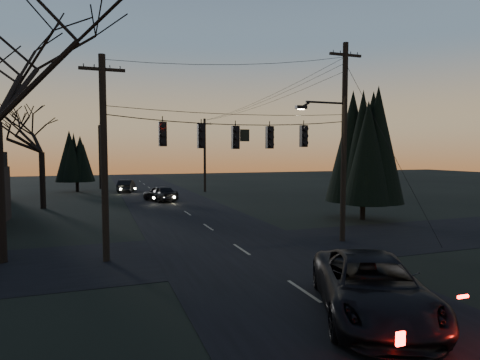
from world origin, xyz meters
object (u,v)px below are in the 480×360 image
object	(u,v)px
utility_pole_far_l	(101,189)
sedan_oncoming_a	(160,193)
utility_pole_right	(342,241)
utility_pole_far_r	(205,192)
evergreen_right	(364,152)
suv_near	(372,287)
sedan_oncoming_b	(126,186)
utility_pole_left	(106,261)

from	to	relation	value
utility_pole_far_l	sedan_oncoming_a	world-z (taller)	utility_pole_far_l
utility_pole_right	utility_pole_far_l	xyz separation A→B (m)	(-11.50, 36.00, 0.00)
utility_pole_far_r	utility_pole_far_l	xyz separation A→B (m)	(-11.50, 8.00, 0.00)
evergreen_right	suv_near	xyz separation A→B (m)	(-9.83, -13.66, -3.80)
evergreen_right	sedan_oncoming_b	xyz separation A→B (m)	(-13.83, 25.29, -3.91)
utility_pole_far_r	utility_pole_far_l	bearing A→B (deg)	145.18
utility_pole_left	evergreen_right	xyz separation A→B (m)	(16.63, 5.27, 4.62)
utility_pole_far_l	sedan_oncoming_b	world-z (taller)	utility_pole_far_l
sedan_oncoming_a	sedan_oncoming_b	size ratio (longest dim) A/B	1.02
utility_pole_far_r	suv_near	size ratio (longest dim) A/B	1.44
utility_pole_left	evergreen_right	bearing A→B (deg)	17.57
utility_pole_right	suv_near	distance (m)	9.66
utility_pole_right	utility_pole_far_l	bearing A→B (deg)	107.72
utility_pole_left	utility_pole_far_r	world-z (taller)	same
utility_pole_left	utility_pole_far_r	xyz separation A→B (m)	(11.50, 28.00, 0.00)
utility_pole_far_l	suv_near	xyz separation A→B (m)	(6.80, -44.40, 0.82)
utility_pole_right	evergreen_right	world-z (taller)	evergreen_right
utility_pole_right	utility_pole_far_r	world-z (taller)	utility_pole_right
utility_pole_right	utility_pole_left	distance (m)	11.50
utility_pole_far_r	sedan_oncoming_b	distance (m)	9.10
utility_pole_far_r	utility_pole_left	bearing A→B (deg)	-112.33
utility_pole_left	sedan_oncoming_a	size ratio (longest dim) A/B	1.95
evergreen_right	suv_near	distance (m)	17.25
sedan_oncoming_b	utility_pole_left	bearing A→B (deg)	97.52
utility_pole_far_r	suv_near	bearing A→B (deg)	-97.36
utility_pole_right	sedan_oncoming_a	bearing A→B (deg)	107.24
evergreen_right	utility_pole_far_l	bearing A→B (deg)	118.41
utility_pole_far_r	utility_pole_right	bearing A→B (deg)	-90.00
utility_pole_left	suv_near	bearing A→B (deg)	-50.99
utility_pole_left	utility_pole_far_l	xyz separation A→B (m)	(0.00, 36.00, 0.00)
evergreen_right	sedan_oncoming_b	distance (m)	29.09
utility_pole_far_l	evergreen_right	distance (m)	35.25
utility_pole_right	sedan_oncoming_b	bearing A→B (deg)	105.89
utility_pole_left	utility_pole_far_r	size ratio (longest dim) A/B	1.00
sedan_oncoming_b	suv_near	bearing A→B (deg)	108.62
evergreen_right	sedan_oncoming_b	size ratio (longest dim) A/B	1.88
evergreen_right	utility_pole_left	bearing A→B (deg)	-162.43
suv_near	utility_pole_right	bearing A→B (deg)	84.94
utility_pole_right	utility_pole_far_r	distance (m)	28.00
utility_pole_left	sedan_oncoming_b	size ratio (longest dim) A/B	1.99
utility_pole_right	utility_pole_far_r	xyz separation A→B (m)	(0.00, 28.00, 0.00)
utility_pole_far_l	evergreen_right	size ratio (longest dim) A/B	0.99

